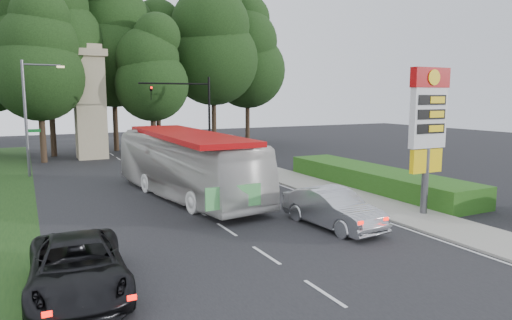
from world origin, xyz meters
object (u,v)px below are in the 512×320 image
gas_station_pylon (428,121)px  sedan_silver (333,208)px  monument (90,101)px  streetlight_signs (29,113)px  transit_bus (186,165)px  traffic_signal_mast (195,107)px  suv_charcoal (78,267)px

gas_station_pylon → sedan_silver: size_ratio=1.36×
sedan_silver → monument: bearing=97.3°
streetlight_signs → transit_bus: size_ratio=0.62×
traffic_signal_mast → streetlight_signs: 12.83m
traffic_signal_mast → sedan_silver: size_ratio=1.43×
traffic_signal_mast → sedan_silver: 22.02m
monument → suv_charcoal: 30.40m
monument → sedan_silver: 28.65m
gas_station_pylon → sedan_silver: gas_station_pylon is taller
suv_charcoal → gas_station_pylon: bearing=10.1°
traffic_signal_mast → suv_charcoal: (-11.88, -23.79, -3.89)m
gas_station_pylon → traffic_signal_mast: bearing=99.1°
traffic_signal_mast → sedan_silver: bearing=-93.9°
traffic_signal_mast → suv_charcoal: traffic_signal_mast is taller
suv_charcoal → sedan_silver: bearing=15.1°
traffic_signal_mast → sedan_silver: traffic_signal_mast is taller
sedan_silver → streetlight_signs: bearing=114.4°
gas_station_pylon → transit_bus: size_ratio=0.53×
traffic_signal_mast → monument: bearing=142.0°
monument → suv_charcoal: monument is taller
monument → transit_bus: monument is taller
monument → suv_charcoal: (-4.20, -29.80, -4.32)m
sedan_silver → suv_charcoal: (-10.42, -2.16, -0.04)m
streetlight_signs → traffic_signal_mast: bearing=8.9°
suv_charcoal → traffic_signal_mast: bearing=66.9°
sedan_silver → suv_charcoal: sedan_silver is taller
traffic_signal_mast → monument: monument is taller
gas_station_pylon → streetlight_signs: size_ratio=0.86×
streetlight_signs → monument: (4.99, 7.99, 0.67)m
gas_station_pylon → sedan_silver: (-4.98, 0.37, -3.62)m
gas_station_pylon → transit_bus: (-8.70, 8.74, -2.64)m
streetlight_signs → transit_bus: streetlight_signs is taller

